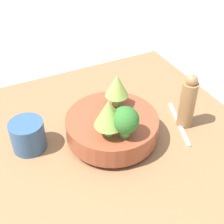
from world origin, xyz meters
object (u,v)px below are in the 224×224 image
object	(u,v)px
pepper_mill	(188,102)
fork	(179,123)
bowl	(112,127)
cup	(28,135)

from	to	relation	value
pepper_mill	fork	size ratio (longest dim) A/B	0.91
pepper_mill	bowl	bearing A→B (deg)	79.63
cup	pepper_mill	size ratio (longest dim) A/B	0.53
bowl	cup	world-z (taller)	cup
bowl	pepper_mill	xyz separation A→B (m)	(-0.04, -0.21, 0.04)
fork	pepper_mill	bearing A→B (deg)	-111.24
bowl	pepper_mill	world-z (taller)	pepper_mill
pepper_mill	fork	world-z (taller)	pepper_mill
bowl	pepper_mill	size ratio (longest dim) A/B	1.48
bowl	fork	xyz separation A→B (m)	(-0.03, -0.20, -0.04)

